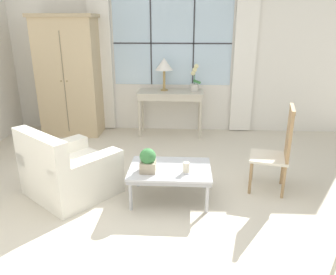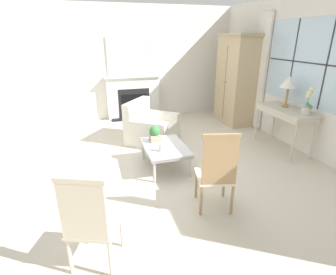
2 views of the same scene
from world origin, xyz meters
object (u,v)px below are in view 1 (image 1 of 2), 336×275
(table_lamp, at_px, (164,65))
(potted_orchid, at_px, (194,81))
(potted_plant_small, at_px, (148,160))
(pillar_candle, at_px, (186,168))
(armoire, at_px, (70,76))
(armchair_upholstered, at_px, (69,173))
(side_chair_wooden, at_px, (279,146))
(console_table, at_px, (170,96))
(coffee_table, at_px, (170,171))

(table_lamp, relative_size, potted_orchid, 1.20)
(potted_plant_small, bearing_deg, pillar_candle, -1.13)
(armoire, bearing_deg, potted_plant_small, -55.54)
(armchair_upholstered, bearing_deg, armoire, 107.17)
(armoire, distance_m, pillar_candle, 3.31)
(side_chair_wooden, bearing_deg, table_lamp, 125.32)
(armchair_upholstered, height_order, side_chair_wooden, side_chair_wooden)
(console_table, xyz_separation_m, potted_plant_small, (-0.12, -2.49, -0.19))
(armchair_upholstered, distance_m, potted_plant_small, 1.02)
(potted_orchid, height_order, pillar_candle, potted_orchid)
(console_table, relative_size, pillar_candle, 8.52)
(potted_orchid, relative_size, side_chair_wooden, 0.45)
(armchair_upholstered, relative_size, pillar_candle, 9.18)
(potted_orchid, bearing_deg, table_lamp, 177.41)
(table_lamp, xyz_separation_m, pillar_candle, (0.42, -2.56, -0.82))
(armchair_upholstered, relative_size, side_chair_wooden, 1.18)
(side_chair_wooden, xyz_separation_m, coffee_table, (-1.30, -0.28, -0.23))
(table_lamp, distance_m, coffee_table, 2.62)
(table_lamp, relative_size, side_chair_wooden, 0.54)
(potted_orchid, bearing_deg, armoire, -178.24)
(armoire, bearing_deg, side_chair_wooden, -32.64)
(pillar_candle, bearing_deg, console_table, 96.93)
(table_lamp, height_order, side_chair_wooden, table_lamp)
(coffee_table, xyz_separation_m, pillar_candle, (0.19, -0.12, 0.10))
(coffee_table, distance_m, pillar_candle, 0.24)
(console_table, xyz_separation_m, armchair_upholstered, (-1.10, -2.33, -0.45))
(side_chair_wooden, xyz_separation_m, potted_plant_small, (-1.54, -0.39, -0.05))
(pillar_candle, bearing_deg, potted_orchid, 87.15)
(potted_orchid, distance_m, side_chair_wooden, 2.39)
(table_lamp, bearing_deg, armchair_upholstered, -112.34)
(console_table, bearing_deg, pillar_candle, -83.07)
(table_lamp, xyz_separation_m, side_chair_wooden, (1.53, -2.16, -0.69))
(side_chair_wooden, bearing_deg, potted_plant_small, -165.72)
(armchair_upholstered, bearing_deg, potted_plant_small, -9.08)
(coffee_table, relative_size, pillar_candle, 6.86)
(table_lamp, distance_m, side_chair_wooden, 2.73)
(potted_plant_small, bearing_deg, console_table, 87.13)
(table_lamp, bearing_deg, potted_orchid, -2.59)
(coffee_table, bearing_deg, armoire, 129.37)
(potted_plant_small, bearing_deg, potted_orchid, 77.62)
(console_table, bearing_deg, armchair_upholstered, -115.27)
(armoire, distance_m, potted_plant_small, 3.03)
(table_lamp, height_order, potted_plant_small, table_lamp)
(console_table, bearing_deg, coffee_table, -87.20)
(coffee_table, bearing_deg, table_lamp, 95.43)
(armoire, xyz_separation_m, side_chair_wooden, (3.23, -2.07, -0.48))
(coffee_table, bearing_deg, potted_orchid, 82.61)
(side_chair_wooden, relative_size, coffee_table, 1.14)
(potted_orchid, xyz_separation_m, potted_plant_small, (-0.55, -2.53, -0.46))
(armchair_upholstered, bearing_deg, side_chair_wooden, 5.36)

